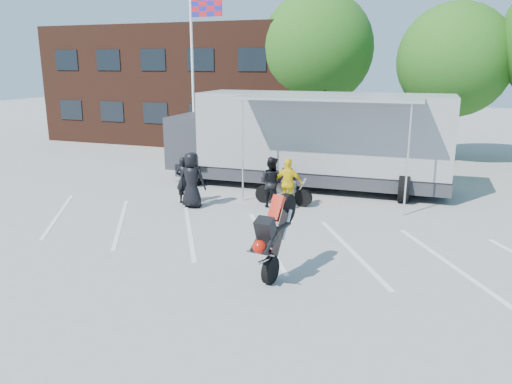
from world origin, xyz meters
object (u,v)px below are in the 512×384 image
Objects in this scene: tree_left at (317,49)px; transporter_truck at (309,187)px; stunt_bike_rider at (283,272)px; spectator_hivis at (288,184)px; tree_mid at (454,61)px; spectator_leather_b at (184,180)px; flagpole at (197,58)px; spectator_leather_a at (192,180)px; parked_motorcycle at (283,205)px; spectator_leather_c at (271,182)px.

transporter_truck is (1.82, -8.55, -5.57)m from tree_left.
tree_left is 4.06× the size of stunt_bike_rider.
spectator_hivis is at bearing -89.79° from transporter_truck.
tree_left is 7.10m from tree_mid.
tree_left is 5.18× the size of spectator_leather_b.
spectator_leather_a is (2.99, -6.69, -4.09)m from flagpole.
transporter_truck is 6.07× the size of spectator_leather_a.
transporter_truck is 5.53× the size of parked_motorcycle.
spectator_hivis reaches higher than parked_motorcycle.
flagpole is 7.37m from tree_left.
spectator_leather_c reaches higher than spectator_leather_b.
transporter_truck is at bearing -90.28° from spectator_hivis.
flagpole is 9.40m from spectator_hivis.
tree_left is 18.13m from stunt_bike_rider.
stunt_bike_rider is at bearing -162.23° from parked_motorcycle.
spectator_hivis is (6.14, -5.75, -4.19)m from flagpole.
stunt_bike_rider is (1.68, -5.60, 0.00)m from parked_motorcycle.
spectator_leather_c is at bearing 142.02° from parked_motorcycle.
stunt_bike_rider is (-3.72, -15.94, -4.94)m from tree_mid.
spectator_leather_b reaches higher than parked_motorcycle.
stunt_bike_rider reaches higher than parked_motorcycle.
transporter_truck is at bearing -88.39° from spectator_leather_c.
spectator_leather_a reaches higher than spectator_hivis.
tree_left is at bearing 9.10° from parked_motorcycle.
spectator_hivis is (0.07, -3.20, 0.87)m from transporter_truck.
transporter_truck reaches higher than spectator_leather_c.
transporter_truck is (6.07, -2.55, -5.05)m from flagpole.
transporter_truck reaches higher than parked_motorcycle.
parked_motorcycle is at bearing -166.40° from spectator_leather_b.
parked_motorcycle is 1.21× the size of spectator_hivis.
spectator_leather_c is (-2.00, 5.20, 0.88)m from stunt_bike_rider.
tree_left is at bearing 171.87° from tree_mid.
flagpole is at bearing -44.72° from spectator_hivis.
spectator_leather_b is at bearing -134.45° from transporter_truck.
spectator_hivis is at bearing -170.01° from spectator_leather_c.
stunt_bike_rider is at bearing 103.42° from spectator_hivis.
spectator_hivis is (0.61, -0.01, -0.01)m from spectator_leather_c.
stunt_bike_rider is 6.88m from spectator_leather_b.
spectator_leather_c is (-0.54, -3.19, 0.88)m from transporter_truck.
tree_mid is at bearing -116.99° from spectator_hivis.
tree_left is at bearing -101.07° from spectator_leather_b.
parked_motorcycle is at bearing -56.29° from spectator_hivis.
spectator_leather_b is at bearing 145.51° from stunt_bike_rider.
tree_mid reaches higher than spectator_leather_a.
tree_mid is 0.66× the size of transporter_truck.
spectator_leather_b is at bearing -127.68° from tree_mid.
transporter_truck is (-5.18, -7.55, -4.94)m from tree_mid.
parked_motorcycle is at bearing -117.81° from spectator_leather_c.
spectator_leather_c is at bearing -46.08° from flagpole.
flagpole is at bearing 132.43° from stunt_bike_rider.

